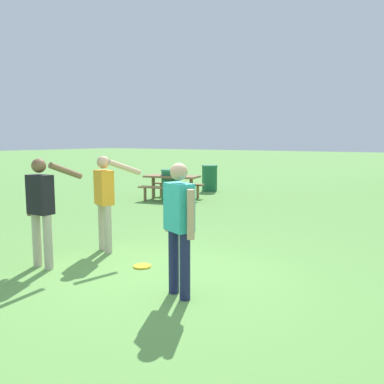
# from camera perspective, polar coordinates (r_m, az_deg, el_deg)

# --- Properties ---
(ground_plane) EXTENTS (120.00, 120.00, 0.00)m
(ground_plane) POSITION_cam_1_polar(r_m,az_deg,el_deg) (5.69, -4.40, -12.39)
(ground_plane) COLOR #609947
(person_thrower) EXTENTS (0.79, 0.61, 1.64)m
(person_thrower) POSITION_cam_1_polar(r_m,az_deg,el_deg) (7.11, -12.00, -0.55)
(person_thrower) COLOR #B7AD93
(person_thrower) RESTS_ON ground
(person_catcher) EXTENTS (0.57, 0.35, 1.64)m
(person_catcher) POSITION_cam_1_polar(r_m,az_deg,el_deg) (4.95, -1.82, -4.03)
(person_catcher) COLOR #1E234C
(person_catcher) RESTS_ON ground
(person_bystander) EXTENTS (0.61, 0.67, 1.64)m
(person_bystander) POSITION_cam_1_polar(r_m,az_deg,el_deg) (6.47, -20.18, -1.62)
(person_bystander) COLOR #B7AD93
(person_bystander) RESTS_ON ground
(frisbee) EXTENTS (0.27, 0.27, 0.03)m
(frisbee) POSITION_cam_1_polar(r_m,az_deg,el_deg) (6.35, -6.91, -10.18)
(frisbee) COLOR yellow
(frisbee) RESTS_ON ground
(picnic_table_near) EXTENTS (1.96, 1.74, 0.77)m
(picnic_table_near) POSITION_cam_1_polar(r_m,az_deg,el_deg) (13.08, -2.80, 1.40)
(picnic_table_near) COLOR olive
(picnic_table_near) RESTS_ON ground
(trash_can_beside_table) EXTENTS (0.59, 0.59, 0.96)m
(trash_can_beside_table) POSITION_cam_1_polar(r_m,az_deg,el_deg) (13.18, -3.04, 1.09)
(trash_can_beside_table) COLOR #237047
(trash_can_beside_table) RESTS_ON ground
(trash_can_further_along) EXTENTS (0.59, 0.59, 0.96)m
(trash_can_further_along) POSITION_cam_1_polar(r_m,az_deg,el_deg) (15.27, 2.46, 1.96)
(trash_can_further_along) COLOR #1E663D
(trash_can_further_along) RESTS_ON ground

